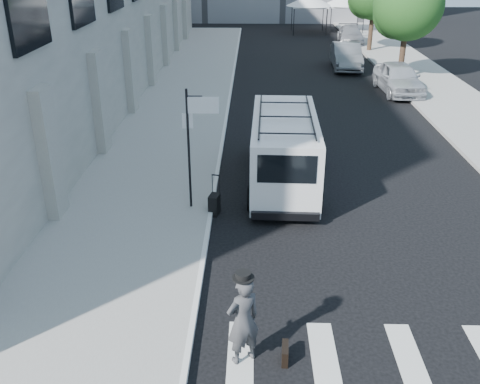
# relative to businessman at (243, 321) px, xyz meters

# --- Properties ---
(ground) EXTENTS (120.00, 120.00, 0.00)m
(ground) POSITION_rel_businessman_xyz_m (0.95, 3.00, -0.92)
(ground) COLOR black
(ground) RESTS_ON ground
(sidewalk_left) EXTENTS (4.50, 48.00, 0.15)m
(sidewalk_left) POSITION_rel_businessman_xyz_m (-3.30, 19.00, -0.85)
(sidewalk_left) COLOR gray
(sidewalk_left) RESTS_ON ground
(sidewalk_right) EXTENTS (4.00, 56.00, 0.15)m
(sidewalk_right) POSITION_rel_businessman_xyz_m (9.95, 23.00, -0.85)
(sidewalk_right) COLOR gray
(sidewalk_right) RESTS_ON ground
(sign_pole) EXTENTS (1.03, 0.07, 3.50)m
(sign_pole) POSITION_rel_businessman_xyz_m (-1.41, 6.20, 1.73)
(sign_pole) COLOR black
(sign_pole) RESTS_ON sidewalk_left
(tree_near) EXTENTS (3.80, 3.83, 6.03)m
(tree_near) POSITION_rel_businessman_xyz_m (8.45, 23.15, 3.05)
(tree_near) COLOR black
(tree_near) RESTS_ON ground
(tent_left) EXTENTS (4.00, 4.00, 3.20)m
(tent_left) POSITION_rel_businessman_xyz_m (4.95, 41.00, 1.79)
(tent_left) COLOR black
(tent_left) RESTS_ON ground
(tent_right) EXTENTS (4.00, 4.00, 3.20)m
(tent_right) POSITION_rel_businessman_xyz_m (8.15, 41.50, 1.79)
(tent_right) COLOR black
(tent_right) RESTS_ON ground
(businessman) EXTENTS (0.80, 0.72, 1.84)m
(businessman) POSITION_rel_businessman_xyz_m (0.00, 0.00, 0.00)
(businessman) COLOR #3A3B3D
(businessman) RESTS_ON ground
(briefcase) EXTENTS (0.14, 0.45, 0.34)m
(briefcase) POSITION_rel_businessman_xyz_m (0.79, 0.00, -0.75)
(briefcase) COLOR black
(briefcase) RESTS_ON ground
(suitcase) EXTENTS (0.35, 0.47, 1.17)m
(suitcase) POSITION_rel_businessman_xyz_m (-0.95, 6.00, -0.61)
(suitcase) COLOR black
(suitcase) RESTS_ON ground
(cargo_van) EXTENTS (2.29, 6.15, 2.29)m
(cargo_van) POSITION_rel_businessman_xyz_m (1.15, 8.27, 0.27)
(cargo_van) COLOR silver
(cargo_van) RESTS_ON ground
(parked_car_a) EXTENTS (2.08, 4.72, 1.58)m
(parked_car_a) POSITION_rel_businessman_xyz_m (7.75, 20.21, -0.13)
(parked_car_a) COLOR #B4B7BD
(parked_car_a) RESTS_ON ground
(parked_car_b) EXTENTS (1.90, 4.82, 1.56)m
(parked_car_b) POSITION_rel_businessman_xyz_m (5.95, 26.17, -0.14)
(parked_car_b) COLOR slate
(parked_car_b) RESTS_ON ground
(parked_car_c) EXTENTS (2.11, 4.65, 1.32)m
(parked_car_c) POSITION_rel_businessman_xyz_m (7.75, 35.54, -0.26)
(parked_car_c) COLOR gray
(parked_car_c) RESTS_ON ground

